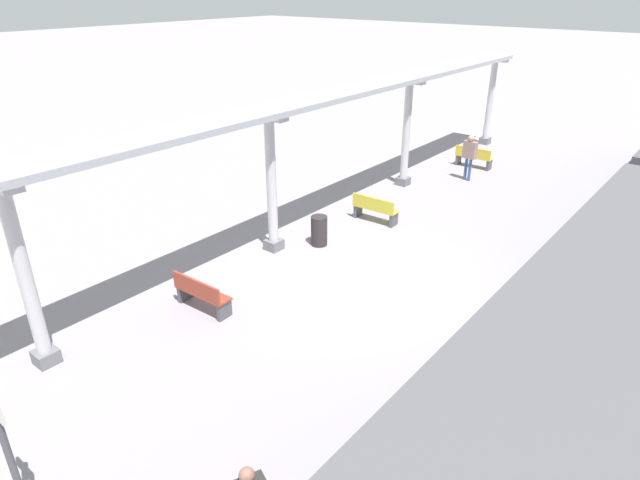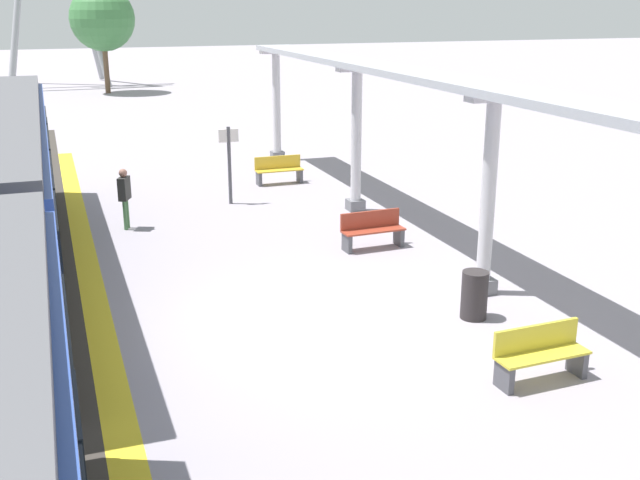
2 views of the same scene
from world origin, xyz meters
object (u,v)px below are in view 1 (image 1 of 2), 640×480
(canopy_pillar_third, at_px, (271,185))
(platform_info_sign, at_px, (4,441))
(canopy_pillar_nearest, at_px, (490,102))
(bench_near_end, at_px, (473,157))
(canopy_pillar_second, at_px, (406,134))
(passenger_by_the_benches, at_px, (470,152))
(bench_extra_slot, at_px, (201,294))
(train_far_carriage, at_px, (562,449))
(trash_bin, at_px, (319,231))
(bench_far_end, at_px, (375,209))
(canopy_pillar_fourth, at_px, (25,278))

(canopy_pillar_third, height_order, platform_info_sign, canopy_pillar_third)
(canopy_pillar_nearest, xyz_separation_m, bench_near_end, (-1.13, 3.81, -1.53))
(bench_near_end, distance_m, platform_info_sign, 19.46)
(canopy_pillar_second, height_order, passenger_by_the_benches, canopy_pillar_second)
(bench_extra_slot, bearing_deg, canopy_pillar_third, -75.05)
(bench_near_end, height_order, platform_info_sign, platform_info_sign)
(train_far_carriage, bearing_deg, passenger_by_the_benches, -61.23)
(canopy_pillar_second, bearing_deg, canopy_pillar_third, 90.00)
(canopy_pillar_third, xyz_separation_m, passenger_by_the_benches, (-1.66, -9.15, -0.86))
(train_far_carriage, bearing_deg, bench_near_end, -62.36)
(passenger_by_the_benches, bearing_deg, bench_near_end, -72.48)
(train_far_carriage, xyz_separation_m, canopy_pillar_nearest, (9.12, -19.07, 0.14))
(canopy_pillar_nearest, bearing_deg, trash_bin, 93.47)
(canopy_pillar_nearest, distance_m, canopy_pillar_third, 14.62)
(train_far_carriage, height_order, passenger_by_the_benches, train_far_carriage)
(platform_info_sign, bearing_deg, canopy_pillar_third, -70.15)
(train_far_carriage, xyz_separation_m, canopy_pillar_third, (9.12, -4.45, 0.14))
(canopy_pillar_nearest, height_order, canopy_pillar_second, same)
(canopy_pillar_second, bearing_deg, passenger_by_the_benches, -129.39)
(canopy_pillar_third, xyz_separation_m, bench_near_end, (-1.13, -10.81, -1.53))
(canopy_pillar_nearest, bearing_deg, bench_far_end, 95.78)
(bench_near_end, bearing_deg, bench_far_end, 89.93)
(canopy_pillar_third, bearing_deg, train_far_carriage, 154.01)
(canopy_pillar_nearest, distance_m, bench_extra_slot, 18.12)
(train_far_carriage, xyz_separation_m, passenger_by_the_benches, (7.47, -13.60, -0.72))
(bench_near_end, distance_m, bench_extra_slot, 14.22)
(canopy_pillar_nearest, bearing_deg, platform_info_sign, 97.58)
(trash_bin, bearing_deg, bench_far_end, -97.13)
(trash_bin, bearing_deg, canopy_pillar_fourth, 83.94)
(canopy_pillar_third, relative_size, bench_extra_slot, 2.56)
(canopy_pillar_nearest, height_order, platform_info_sign, canopy_pillar_nearest)
(canopy_pillar_fourth, bearing_deg, passenger_by_the_benches, -95.97)
(bench_far_end, relative_size, passenger_by_the_benches, 0.85)
(bench_extra_slot, bearing_deg, canopy_pillar_fourth, 74.43)
(passenger_by_the_benches, bearing_deg, canopy_pillar_nearest, -73.14)
(canopy_pillar_third, bearing_deg, trash_bin, -127.77)
(platform_info_sign, bearing_deg, bench_extra_slot, -67.05)
(canopy_pillar_second, xyz_separation_m, bench_extra_slot, (-0.91, 10.55, -1.53))
(canopy_pillar_fourth, bearing_deg, canopy_pillar_third, -90.00)
(bench_near_end, bearing_deg, bench_extra_slot, 89.10)
(canopy_pillar_nearest, height_order, bench_far_end, canopy_pillar_nearest)
(passenger_by_the_benches, bearing_deg, train_far_carriage, 118.77)
(train_far_carriage, distance_m, bench_near_end, 17.27)
(bench_near_end, xyz_separation_m, trash_bin, (0.31, 9.75, 0.00))
(canopy_pillar_third, height_order, passenger_by_the_benches, canopy_pillar_third)
(bench_extra_slot, height_order, passenger_by_the_benches, passenger_by_the_benches)
(canopy_pillar_nearest, bearing_deg, canopy_pillar_third, 90.00)
(canopy_pillar_fourth, bearing_deg, train_far_carriage, -166.26)
(bench_near_end, height_order, passenger_by_the_benches, passenger_by_the_benches)
(bench_extra_slot, bearing_deg, train_far_carriage, 172.80)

